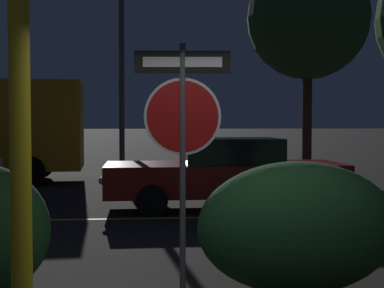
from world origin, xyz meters
The scene contains 7 objects.
road_center_stripe centered at (0.00, 5.97, 0.00)m, with size 34.39×0.12×0.01m, color gold.
stop_sign centered at (-0.32, 1.38, 1.81)m, with size 0.95×0.10×2.57m.
yellow_pole_left centered at (-1.60, 0.10, 1.73)m, with size 0.15×0.15×3.47m, color yellow.
hedge_bush_2 centered at (0.90, 1.54, 0.69)m, with size 2.12×1.18×1.38m, color #1E4C23.
passing_car_2 centered at (0.96, 7.06, 0.73)m, with size 5.01×1.93×1.45m.
street_lamp centered at (-1.40, 11.97, 4.92)m, with size 0.49×0.49×7.39m.
tree_0 centered at (4.74, 13.79, 5.24)m, with size 4.09×4.09×7.31m.
Camera 1 is at (-0.67, -3.89, 1.80)m, focal length 50.00 mm.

